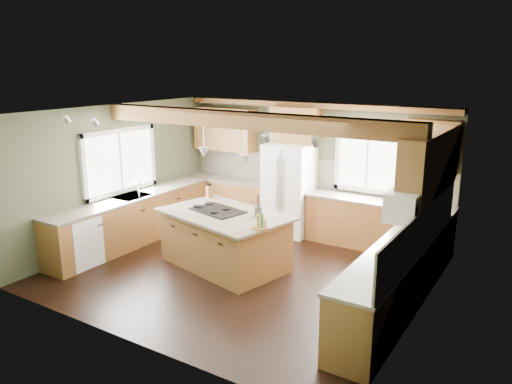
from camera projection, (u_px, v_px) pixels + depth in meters
The scene contains 37 objects.
floor at pixel (243, 271), 8.19m from camera, with size 5.60×5.60×0.00m, color black.
ceiling at pixel (242, 112), 7.54m from camera, with size 5.60×5.60×0.00m, color silver.
wall_back at pixel (312, 168), 9.91m from camera, with size 5.60×5.60×0.00m, color #4A5039.
wall_left at pixel (117, 175), 9.31m from camera, with size 5.00×5.00×0.00m, color #4A5039.
wall_right at pixel (423, 225), 6.42m from camera, with size 5.00×5.00×0.00m, color #4A5039.
ceiling_beam at pixel (244, 120), 7.62m from camera, with size 5.55×0.26×0.26m, color #563618.
soffit_trim at pixel (311, 105), 9.52m from camera, with size 5.55×0.20×0.10m, color #563618.
backsplash_back at pixel (311, 172), 9.92m from camera, with size 5.58×0.03×0.58m, color brown.
backsplash_right at pixel (422, 230), 6.49m from camera, with size 0.03×3.70×0.58m, color brown.
base_cab_back_left at pixel (230, 200), 10.80m from camera, with size 2.02×0.60×0.88m, color brown.
counter_back_left at pixel (230, 179), 10.69m from camera, with size 2.06×0.64×0.04m, color brown.
base_cab_back_right at pixel (377, 225), 9.12m from camera, with size 2.62×0.60×0.88m, color brown.
counter_back_right at pixel (378, 201), 9.00m from camera, with size 2.66×0.64×0.04m, color brown.
base_cab_left at pixel (134, 220), 9.41m from camera, with size 0.60×3.70×0.88m, color brown.
counter_left at pixel (132, 197), 9.29m from camera, with size 0.64×3.74×0.04m, color brown.
base_cab_right at pixel (396, 280), 6.83m from camera, with size 0.60×3.70×0.88m, color brown.
counter_right at pixel (399, 248), 6.72m from camera, with size 0.64×3.74×0.04m, color brown.
upper_cab_back_left at pixel (225, 129), 10.63m from camera, with size 1.40×0.35×0.90m, color brown.
upper_cab_over_fridge at pixel (295, 125), 9.71m from camera, with size 0.96×0.35×0.70m, color brown.
upper_cab_right at pixel (430, 162), 7.09m from camera, with size 0.35×2.20×0.90m, color brown.
upper_cab_back_corner at pixel (431, 147), 8.42m from camera, with size 0.90×0.35×0.90m, color brown.
window_left at pixel (119, 161), 9.27m from camera, with size 0.04×1.60×1.05m, color white.
window_back at pixel (368, 161), 9.24m from camera, with size 1.10×0.04×1.00m, color white.
sink at pixel (132, 197), 9.29m from camera, with size 0.50×0.65×0.03m, color #262628.
faucet at pixel (139, 190), 9.16m from camera, with size 0.02×0.02×0.28m, color #B2B2B7.
dishwasher at pixel (77, 241), 8.34m from camera, with size 0.60×0.60×0.84m, color white.
oven at pixel (362, 320), 5.78m from camera, with size 0.60×0.72×0.84m, color white.
microwave at pixel (406, 204), 6.43m from camera, with size 0.40×0.70×0.38m, color white.
pendant_left at pixel (204, 152), 8.32m from camera, with size 0.18×0.18×0.16m, color #B2B2B7.
pendant_right at pixel (245, 160), 7.64m from camera, with size 0.18×0.18×0.16m, color #B2B2B7.
refrigerator at pixel (289, 189), 9.86m from camera, with size 0.90×0.74×1.80m, color white.
island at pixel (225, 241), 8.34m from camera, with size 1.98×1.21×0.88m, color brown.
island_top at pixel (224, 214), 8.22m from camera, with size 2.12×1.34×0.04m, color brown.
cooktop at pixel (218, 211), 8.33m from camera, with size 0.86×0.57×0.02m, color black.
knife_block at pixel (210, 192), 9.17m from camera, with size 0.13×0.10×0.21m, color brown.
utensil_crock at pixel (258, 212), 8.00m from camera, with size 0.12×0.12×0.17m, color #38312D.
bottle_tray at pixel (260, 221), 7.44m from camera, with size 0.25×0.25×0.23m, color brown, non-canonical shape.
Camera 1 is at (4.23, -6.32, 3.32)m, focal length 35.00 mm.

